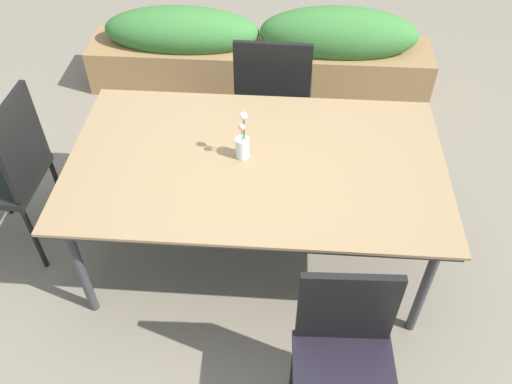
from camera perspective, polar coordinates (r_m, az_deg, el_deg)
The scene contains 7 objects.
ground_plane at distance 3.16m, azimuth 0.32°, elevation -5.90°, with size 12.00×12.00×0.00m, color #756B5B.
dining_table at distance 2.67m, azimuth 0.00°, elevation 2.71°, with size 1.86×1.10×0.70m.
chair_far_side at distance 3.46m, azimuth 1.88°, elevation 11.23°, with size 0.50×0.50×0.92m.
chair_end_left at distance 3.08m, azimuth -24.72°, elevation 2.28°, with size 0.43×0.43×0.99m.
chair_near_right at distance 2.23m, azimuth 9.44°, elevation -16.91°, with size 0.42×0.42×0.87m.
flower_vase at distance 2.60m, azimuth -1.44°, elevation 5.30°, with size 0.07×0.07×0.27m.
planter_box at distance 4.27m, azimuth 0.57°, elevation 14.86°, with size 2.64×0.47×0.67m.
Camera 1 is at (0.12, -1.99, 2.45)m, focal length 37.50 mm.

